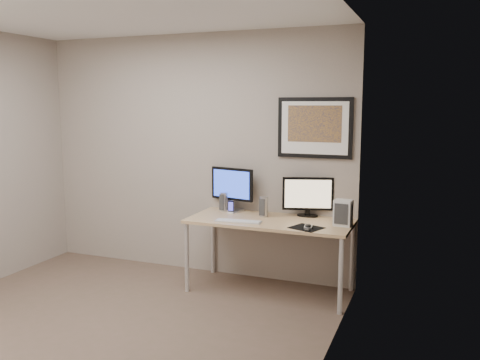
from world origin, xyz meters
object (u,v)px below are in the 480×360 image
Objects in this scene: desk at (270,226)px; fan_unit at (343,213)px; keyboard at (238,221)px; monitor_tv at (308,196)px; phone_dock at (231,207)px; speaker_right at (264,207)px; monitor_large at (232,187)px; speaker_left at (224,202)px; framed_art at (315,128)px.

fan_unit is at bearing 1.00° from desk.
fan_unit is (0.71, 0.01, 0.19)m from desk.
keyboard reaches higher than desk.
monitor_tv is 2.01× the size of fan_unit.
phone_dock reaches higher than desk.
monitor_tv is at bearing 2.34° from phone_dock.
fan_unit reaches higher than speaker_right.
monitor_large is 2.46× the size of speaker_right.
desk is 7.96× the size of speaker_left.
monitor_tv reaches higher than speaker_left.
monitor_large is 2.48× the size of speaker_left.
monitor_tv is (0.31, 0.28, 0.28)m from desk.
speaker_right is at bearing -7.21° from monitor_large.
speaker_left is 1.51× the size of phone_dock.
keyboard is (-0.15, -0.32, -0.09)m from speaker_right.
framed_art is 1.67× the size of keyboard.
fan_unit is (0.81, -0.10, 0.02)m from speaker_right.
monitor_large is 0.18m from speaker_left.
monitor_large is 0.46m from speaker_right.
monitor_tv is at bearing -129.86° from framed_art.
phone_dock is (-0.47, 0.14, 0.13)m from desk.
desk is 3.23× the size of monitor_tv.
monitor_tv is at bearing 21.67° from speaker_left.
monitor_tv is at bearing 29.70° from speaker_right.
monitor_large is at bearing 98.51° from phone_dock.
monitor_large reaches higher than fan_unit.
framed_art is 3.70× the size of speaker_right.
phone_dock is at bearing -178.99° from fan_unit.
speaker_right reaches higher than keyboard.
framed_art is 3.73× the size of speaker_left.
phone_dock is 0.54× the size of fan_unit.
fan_unit is at bearing 8.35° from speaker_left.
desk is 6.50× the size of fan_unit.
framed_art reaches higher than monitor_large.
desk is 0.50m from monitor_tv.
monitor_large reaches higher than desk.
fan_unit is (0.40, -0.27, -0.09)m from monitor_tv.
monitor_tv is at bearing 34.25° from keyboard.
phone_dock is (-0.82, -0.19, -0.83)m from framed_art.
fan_unit reaches higher than speaker_left.
monitor_large is at bearing 53.28° from speaker_left.
speaker_right is (-0.45, -0.22, -0.79)m from framed_art.
fan_unit is (1.29, -0.19, 0.02)m from speaker_left.
desk is 3.57× the size of keyboard.
framed_art is (0.35, 0.33, 0.96)m from desk.
speaker_left is 0.45× the size of keyboard.
desk is at bearing -2.82° from speaker_left.
monitor_large is at bearing -175.06° from framed_art.
framed_art is 5.65× the size of phone_dock.
monitor_large is at bearing 112.49° from keyboard.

